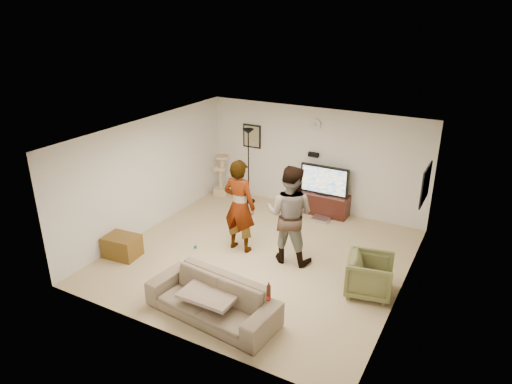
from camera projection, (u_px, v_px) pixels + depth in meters
The scene contains 24 objects.
floor at pixel (260, 256), 9.23m from camera, with size 5.50×5.50×0.02m, color tan.
ceiling at pixel (260, 134), 8.28m from camera, with size 5.50×5.50×0.02m, color silver.
wall_back at pixel (314, 159), 10.99m from camera, with size 5.50×0.04×2.50m, color silver.
wall_front at pixel (169, 264), 6.53m from camera, with size 5.50×0.04×2.50m, color silver.
wall_left at pixel (149, 175), 9.98m from camera, with size 0.04×5.50×2.50m, color silver.
wall_right at pixel (407, 230), 7.54m from camera, with size 0.04×5.50×2.50m, color silver.
wall_clock at pixel (315, 125), 10.65m from camera, with size 0.26×0.26×0.04m, color silver.
wall_speaker at pixel (313, 155), 10.90m from camera, with size 0.25×0.10×0.10m, color black.
picture_back at pixel (252, 136), 11.60m from camera, with size 0.42×0.03×0.52m, color gray.
picture_right at pixel (425, 184), 8.75m from camera, with size 0.03×0.78×0.62m, color #DFD960.
tv_stand at pixel (323, 204), 11.00m from camera, with size 1.23×0.45×0.51m, color black.
console_box at pixel (321, 219), 10.72m from camera, with size 0.40×0.30×0.07m, color silver.
tv at pixel (324, 180), 10.77m from camera, with size 1.17×0.08×0.70m, color black.
tv_screen at pixel (324, 181), 10.74m from camera, with size 1.08×0.01×0.61m, color #D8C24E.
floor_lamp at pixel (248, 166), 11.42m from camera, with size 0.32×0.32×1.90m, color black.
cat_tree at pixel (221, 175), 12.01m from camera, with size 0.35×0.35×1.11m, color tan.
person_left at pixel (239, 206), 9.13m from camera, with size 0.70×0.46×1.93m, color #AFAFAF.
person_right at pixel (290, 214), 8.73m from camera, with size 0.95×0.74×1.96m, color #445C8E.
sofa at pixel (212, 299), 7.32m from camera, with size 2.19×0.86×0.64m, color #726350.
throw_blanket at pixel (211, 293), 7.29m from camera, with size 0.90×0.70×0.06m, color tan.
beer_bottle at pixel (269, 293), 6.70m from camera, with size 0.06×0.06×0.25m, color #3F180B.
armchair at pixel (370, 275), 7.90m from camera, with size 0.76×0.78×0.71m, color brown.
side_table at pixel (122, 246), 9.13m from camera, with size 0.66×0.49×0.44m, color #573D14.
toy_ball at pixel (195, 247), 9.49m from camera, with size 0.07×0.07×0.07m, color #185685.
Camera 1 is at (3.80, -7.11, 4.67)m, focal length 32.18 mm.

